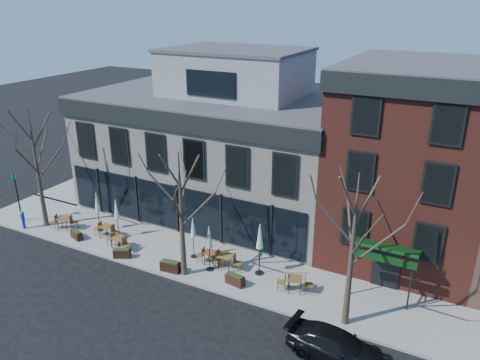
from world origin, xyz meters
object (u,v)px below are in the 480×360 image
at_px(call_box, 23,219).
at_px(umbrella_0, 97,204).
at_px(parked_sedan, 337,347).
at_px(cafe_set_0, 64,222).

height_order(call_box, umbrella_0, umbrella_0).
relative_size(call_box, umbrella_0, 0.47).
xyz_separation_m(parked_sedan, umbrella_0, (-17.07, 4.13, 1.39)).
height_order(parked_sedan, umbrella_0, umbrella_0).
bearing_deg(cafe_set_0, parked_sedan, -9.42).
distance_m(parked_sedan, umbrella_0, 17.62).
xyz_separation_m(cafe_set_0, umbrella_0, (2.20, 0.93, 1.37)).
distance_m(parked_sedan, call_box, 21.78).
distance_m(parked_sedan, cafe_set_0, 19.54).
relative_size(parked_sedan, umbrella_0, 1.64).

